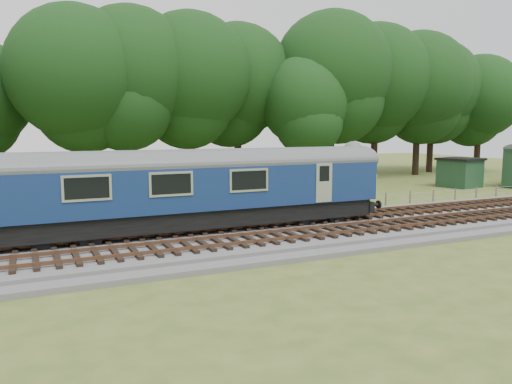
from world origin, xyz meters
TOP-DOWN VIEW (x-y plane):
  - ground at (0.00, 0.00)m, footprint 120.00×120.00m
  - ballast at (0.00, 0.00)m, footprint 70.00×7.00m
  - track_north at (0.00, 1.40)m, footprint 67.20×2.40m
  - track_south at (0.00, -1.60)m, footprint 67.20×2.40m
  - fence at (0.00, 4.50)m, footprint 64.00×0.12m
  - tree_line at (0.00, 22.00)m, footprint 70.00×8.00m
  - dmu_railcar at (-5.38, 1.40)m, footprint 18.05×2.86m
  - shed at (21.42, 11.05)m, footprint 3.61×3.61m

SIDE VIEW (x-z plane):
  - ground at x=0.00m, z-range 0.00..0.00m
  - fence at x=0.00m, z-range -0.50..0.50m
  - tree_line at x=0.00m, z-range -9.00..9.00m
  - ballast at x=0.00m, z-range 0.00..0.35m
  - track_north at x=0.00m, z-range 0.31..0.52m
  - track_south at x=0.00m, z-range 0.31..0.52m
  - shed at x=21.42m, z-range 0.02..2.55m
  - dmu_railcar at x=-5.38m, z-range 0.67..4.54m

